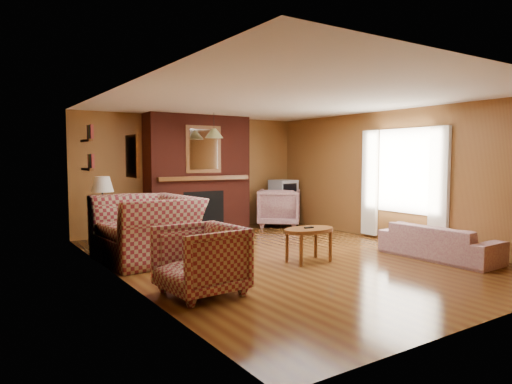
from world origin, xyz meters
TOP-DOWN VIEW (x-y plane):
  - floor at (0.00, 0.00)m, footprint 6.50×6.50m
  - ceiling at (0.00, 0.00)m, footprint 6.50×6.50m
  - wall_back at (0.00, 3.25)m, footprint 6.50×0.00m
  - wall_front at (0.00, -3.25)m, footprint 6.50×0.00m
  - wall_left at (-2.50, 0.00)m, footprint 0.00×6.50m
  - wall_right at (2.50, 0.00)m, footprint 0.00×6.50m
  - fireplace at (0.00, 2.98)m, footprint 2.20×0.82m
  - window_right at (2.45, -0.20)m, footprint 0.10×1.85m
  - bookshelf at (-2.44, 1.90)m, footprint 0.09×0.55m
  - botanical_print at (-2.47, -0.30)m, footprint 0.05×0.40m
  - pendant_light at (0.00, 2.30)m, footprint 0.36×0.36m
  - plaid_loveseat at (-1.85, 0.97)m, footprint 1.40×1.57m
  - plaid_armchair at (-1.95, -1.00)m, footprint 0.92×0.90m
  - floral_sofa at (1.90, -1.35)m, footprint 0.76×1.79m
  - floral_armchair at (1.82, 2.64)m, footprint 1.28×1.28m
  - coffee_table at (0.09, -0.44)m, footprint 0.82×0.51m
  - side_table at (-2.10, 2.45)m, footprint 0.46×0.46m
  - table_lamp at (-2.10, 2.45)m, footprint 0.38×0.38m
  - tv_stand at (2.05, 2.80)m, footprint 0.54×0.49m
  - crt_tv at (2.05, 2.79)m, footprint 0.55×0.54m

SIDE VIEW (x-z plane):
  - floor at x=0.00m, z-range 0.00..0.00m
  - floral_sofa at x=1.90m, z-range 0.00..0.51m
  - tv_stand at x=2.05m, z-range 0.00..0.56m
  - side_table at x=-2.10m, z-range 0.00..0.58m
  - plaid_armchair at x=-1.95m, z-range 0.00..0.79m
  - floral_armchair at x=1.82m, z-range 0.00..0.84m
  - coffee_table at x=0.09m, z-range 0.17..0.69m
  - plaid_loveseat at x=-1.85m, z-range 0.00..0.96m
  - crt_tv at x=2.05m, z-range 0.56..1.02m
  - table_lamp at x=-2.10m, z-range 0.62..1.25m
  - window_right at x=2.45m, z-range 0.13..2.13m
  - fireplace at x=0.00m, z-range -0.02..2.38m
  - wall_back at x=0.00m, z-range -2.05..4.45m
  - wall_front at x=0.00m, z-range -2.05..4.45m
  - wall_left at x=-2.50m, z-range -2.05..4.45m
  - wall_right at x=2.50m, z-range -2.05..4.45m
  - botanical_print at x=-2.47m, z-range 1.30..1.80m
  - bookshelf at x=-2.44m, z-range 1.31..2.02m
  - pendant_light at x=0.00m, z-range 1.76..2.24m
  - ceiling at x=0.00m, z-range 2.40..2.40m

